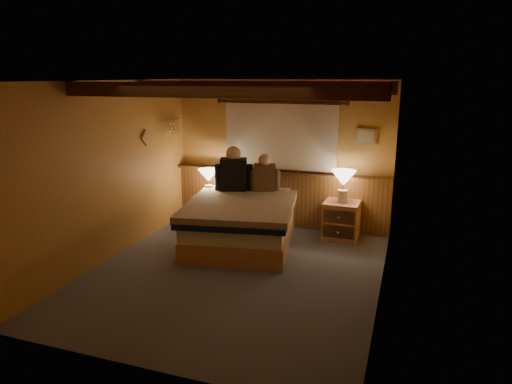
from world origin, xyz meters
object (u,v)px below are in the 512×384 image
at_px(person_left, 234,172).
at_px(duffel_bag, 201,235).
at_px(nightstand_left, 212,210).
at_px(lamp_right, 343,180).
at_px(nightstand_right, 341,220).
at_px(bed, 242,222).
at_px(lamp_left, 208,177).
at_px(person_right, 264,176).

bearing_deg(person_left, duffel_bag, -123.60).
xyz_separation_m(nightstand_left, duffel_bag, (0.21, -0.84, -0.13)).
height_order(nightstand_left, person_left, person_left).
xyz_separation_m(lamp_right, duffel_bag, (-1.95, -0.93, -0.79)).
relative_size(nightstand_left, nightstand_right, 0.91).
height_order(person_left, duffel_bag, person_left).
bearing_deg(nightstand_right, lamp_right, 70.36).
bearing_deg(person_left, lamp_right, -11.52).
distance_m(bed, nightstand_left, 1.02).
bearing_deg(duffel_bag, lamp_left, 124.19).
xyz_separation_m(bed, person_left, (-0.35, 0.57, 0.61)).
distance_m(nightstand_left, lamp_right, 2.26).
height_order(bed, person_left, person_left).
height_order(nightstand_left, duffel_bag, nightstand_left).
xyz_separation_m(person_left, person_right, (0.47, 0.14, -0.05)).
bearing_deg(nightstand_right, duffel_bag, -153.51).
bearing_deg(nightstand_left, lamp_right, 7.33).
relative_size(lamp_left, person_left, 0.59).
distance_m(bed, lamp_left, 1.15).
bearing_deg(bed, nightstand_right, 18.01).
height_order(nightstand_right, duffel_bag, nightstand_right).
xyz_separation_m(nightstand_right, duffel_bag, (-1.94, -0.92, -0.15)).
distance_m(nightstand_right, lamp_left, 2.26).
distance_m(bed, duffel_bag, 0.64).
bearing_deg(lamp_right, lamp_left, -177.25).
xyz_separation_m(nightstand_left, lamp_right, (2.16, 0.09, 0.66)).
relative_size(lamp_right, person_left, 0.66).
height_order(nightstand_left, person_right, person_right).
height_order(lamp_left, lamp_right, lamp_right).
bearing_deg(lamp_left, nightstand_right, 2.50).
xyz_separation_m(lamp_right, person_right, (-1.25, -0.03, -0.02)).
height_order(lamp_left, duffel_bag, lamp_left).
xyz_separation_m(bed, nightstand_right, (1.37, 0.73, -0.06)).
relative_size(nightstand_right, lamp_right, 1.18).
xyz_separation_m(bed, lamp_left, (-0.82, 0.63, 0.49)).
bearing_deg(bed, lamp_right, 18.26).
height_order(nightstand_right, person_right, person_right).
bearing_deg(nightstand_left, lamp_left, -154.48).
height_order(person_right, duffel_bag, person_right).
height_order(nightstand_left, lamp_right, lamp_right).
bearing_deg(nightstand_left, person_right, 8.96).
bearing_deg(nightstand_right, lamp_left, -176.41).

